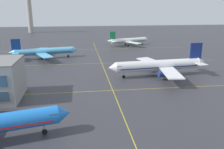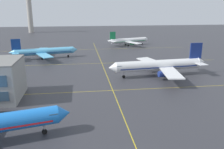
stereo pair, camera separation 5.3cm
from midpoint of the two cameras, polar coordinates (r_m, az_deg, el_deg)
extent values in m
cone|color=blue|center=(55.24, -11.31, -8.97)|extent=(3.53, 4.40, 3.89)
cube|color=#385166|center=(54.73, -13.85, -8.72)|extent=(2.66, 3.98, 0.73)
cylinder|color=#99999E|center=(55.94, -15.80, -11.88)|extent=(0.29, 0.29, 1.72)
cylinder|color=black|center=(56.48, -15.71, -12.91)|extent=(1.23, 0.72, 1.15)
cylinder|color=white|center=(97.62, 10.82, 2.19)|extent=(34.98, 7.29, 4.13)
cone|color=white|center=(91.81, 0.00, 1.61)|extent=(3.18, 4.29, 4.04)
cone|color=white|center=(106.56, 20.31, 2.87)|extent=(3.82, 4.22, 3.92)
cube|color=navy|center=(104.15, 19.25, 5.32)|extent=(5.23, 0.87, 6.52)
cube|color=white|center=(108.03, 18.37, 3.22)|extent=(3.98, 5.94, 0.26)
cube|color=white|center=(102.68, 20.21, 2.41)|extent=(3.98, 5.94, 0.26)
cube|color=white|center=(106.44, 9.37, 3.05)|extent=(10.22, 17.23, 0.43)
cube|color=white|center=(90.17, 13.75, 0.44)|extent=(7.52, 16.84, 0.43)
cylinder|color=navy|center=(103.06, 9.41, 1.81)|extent=(3.89, 2.61, 2.28)
cylinder|color=navy|center=(93.09, 12.01, 0.13)|extent=(3.89, 2.61, 2.28)
cube|color=#385166|center=(92.23, 1.51, 2.05)|extent=(2.29, 3.96, 0.76)
cube|color=navy|center=(97.74, 10.80, 1.90)|extent=(32.22, 7.07, 0.39)
cylinder|color=#99999E|center=(93.62, 2.79, 0.19)|extent=(0.30, 0.30, 1.79)
cylinder|color=black|center=(93.96, 2.78, -0.51)|extent=(1.23, 0.60, 1.19)
cylinder|color=#99999E|center=(101.63, 11.23, 1.17)|extent=(0.30, 0.30, 1.79)
cylinder|color=black|center=(101.94, 11.20, 0.52)|extent=(1.23, 0.60, 1.19)
cylinder|color=#99999E|center=(96.70, 12.58, 0.33)|extent=(0.30, 0.30, 1.79)
cylinder|color=black|center=(97.02, 12.54, -0.35)|extent=(1.23, 0.60, 1.19)
cylinder|color=#5BB7E5|center=(133.24, -15.61, 5.29)|extent=(30.04, 9.81, 3.56)
cone|color=#5BB7E5|center=(135.35, -8.74, 5.86)|extent=(3.12, 3.92, 3.49)
cone|color=#5BB7E5|center=(133.04, -22.72, 4.79)|extent=(3.64, 3.94, 3.38)
cube|color=navy|center=(132.29, -21.85, 6.60)|extent=(4.46, 1.28, 5.62)
cube|color=#5BB7E5|center=(130.18, -21.90, 4.65)|extent=(3.96, 5.39, 0.22)
cube|color=#5BB7E5|center=(135.71, -21.85, 5.08)|extent=(3.96, 5.39, 0.22)
cube|color=#5BB7E5|center=(125.48, -15.71, 4.39)|extent=(10.20, 14.81, 0.37)
cube|color=#5BB7E5|center=(141.10, -16.25, 5.59)|extent=(4.92, 14.06, 0.37)
cylinder|color=#5BB7E5|center=(128.82, -15.28, 4.16)|extent=(3.53, 2.59, 1.97)
cylinder|color=#5BB7E5|center=(138.35, -15.65, 4.92)|extent=(3.53, 2.59, 1.97)
cube|color=#385166|center=(134.87, -9.65, 6.01)|extent=(2.34, 3.56, 0.66)
cube|color=navy|center=(133.32, -15.59, 5.11)|extent=(27.71, 9.34, 0.34)
cylinder|color=#99999E|center=(135.07, -10.38, 4.77)|extent=(0.26, 0.26, 1.55)
cylinder|color=black|center=(135.27, -10.36, 4.34)|extent=(1.10, 0.63, 1.03)
cylinder|color=#99999E|center=(131.17, -16.26, 4.06)|extent=(0.26, 0.26, 1.55)
cylinder|color=black|center=(131.37, -16.22, 3.62)|extent=(1.10, 0.63, 1.03)
cylinder|color=#99999E|center=(135.94, -16.41, 4.45)|extent=(0.26, 0.26, 1.55)
cylinder|color=black|center=(136.13, -16.38, 4.03)|extent=(1.10, 0.63, 1.03)
cylinder|color=white|center=(172.29, 4.04, 8.06)|extent=(27.17, 11.78, 3.27)
cone|color=white|center=(180.14, 8.19, 8.29)|extent=(3.13, 3.75, 3.21)
cone|color=white|center=(165.24, -0.56, 7.88)|extent=(3.59, 3.82, 3.11)
cube|color=#197F47|center=(165.72, 0.14, 9.20)|extent=(4.02, 1.59, 5.16)
cube|color=white|center=(163.73, 0.41, 7.80)|extent=(4.02, 5.12, 0.21)
cube|color=white|center=(168.32, -0.38, 8.03)|extent=(4.02, 5.12, 0.21)
cube|color=white|center=(165.69, 5.05, 7.54)|extent=(10.39, 13.40, 0.34)
cube|color=white|center=(178.26, 2.61, 8.19)|extent=(5.88, 13.33, 0.34)
cylinder|color=#2D9956|center=(168.79, 4.84, 7.32)|extent=(3.35, 2.64, 1.81)
cylinder|color=#2D9956|center=(176.45, 3.35, 7.73)|extent=(3.35, 2.64, 1.81)
cube|color=#385166|center=(178.98, 7.66, 8.41)|extent=(2.42, 3.34, 0.60)
cube|color=#197F47|center=(172.34, 4.04, 7.93)|extent=(25.09, 11.11, 0.31)
cylinder|color=#99999E|center=(178.40, 7.17, 7.57)|extent=(0.24, 0.24, 1.42)
cylinder|color=black|center=(178.54, 7.16, 7.27)|extent=(1.02, 0.67, 0.95)
cylinder|color=#99999E|center=(169.82, 3.90, 7.23)|extent=(0.24, 0.24, 1.42)
cylinder|color=black|center=(169.97, 3.89, 6.91)|extent=(1.02, 0.67, 0.95)
cylinder|color=#99999E|center=(173.67, 3.16, 7.44)|extent=(0.24, 0.24, 1.42)
cylinder|color=black|center=(173.82, 3.15, 7.13)|extent=(1.02, 0.67, 0.95)
cube|color=yellow|center=(80.60, 0.17, -3.78)|extent=(118.15, 0.20, 0.01)
cube|color=yellow|center=(118.50, -2.46, 2.69)|extent=(118.15, 0.20, 0.01)
cube|color=yellow|center=(157.30, -3.81, 6.00)|extent=(118.15, 0.20, 0.01)
cube|color=yellow|center=(99.37, -1.40, 0.07)|extent=(0.20, 174.80, 0.01)
cylinder|color=#ADA89E|center=(267.40, -18.96, 13.55)|extent=(5.20, 5.20, 39.18)
camera|label=1|loc=(0.03, -90.02, 0.00)|focal=38.59mm
camera|label=2|loc=(0.03, 89.98, 0.00)|focal=38.59mm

